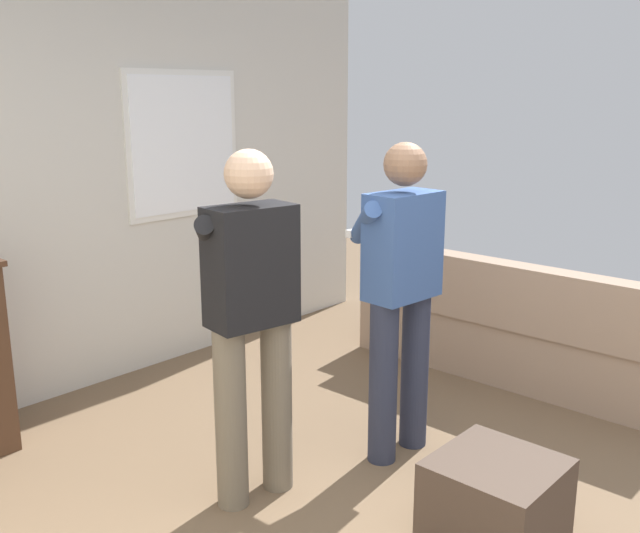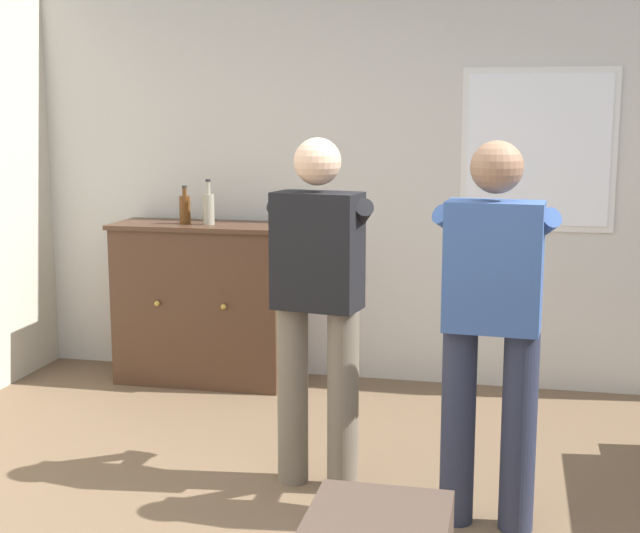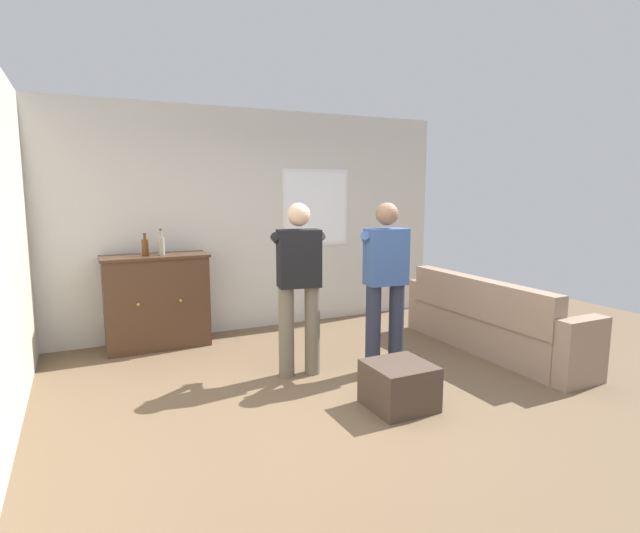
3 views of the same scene
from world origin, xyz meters
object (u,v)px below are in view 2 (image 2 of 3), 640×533
(bottle_liquor_amber, at_px, (185,209))
(person_standing_right, at_px, (492,317))
(person_standing_left, at_px, (318,296))
(sideboard_cabinet, at_px, (203,303))
(bottle_wine_green, at_px, (209,208))

(bottle_liquor_amber, distance_m, person_standing_right, 2.68)
(bottle_liquor_amber, relative_size, person_standing_right, 0.15)
(bottle_liquor_amber, height_order, person_standing_left, person_standing_left)
(person_standing_left, bearing_deg, person_standing_right, -17.64)
(sideboard_cabinet, bearing_deg, bottle_wine_green, -30.29)
(bottle_wine_green, bearing_deg, person_standing_left, -54.10)
(sideboard_cabinet, relative_size, person_standing_right, 0.69)
(sideboard_cabinet, distance_m, person_standing_left, 1.92)
(sideboard_cabinet, bearing_deg, person_standing_right, -42.19)
(bottle_wine_green, relative_size, bottle_liquor_amber, 1.18)
(person_standing_right, bearing_deg, sideboard_cabinet, 137.81)
(person_standing_left, xyz_separation_m, person_standing_right, (0.81, -0.26, 0.00))
(bottle_liquor_amber, xyz_separation_m, person_standing_right, (2.04, -1.73, -0.23))
(sideboard_cabinet, bearing_deg, bottle_liquor_amber, -166.50)
(sideboard_cabinet, xyz_separation_m, bottle_liquor_amber, (-0.10, -0.02, 0.63))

